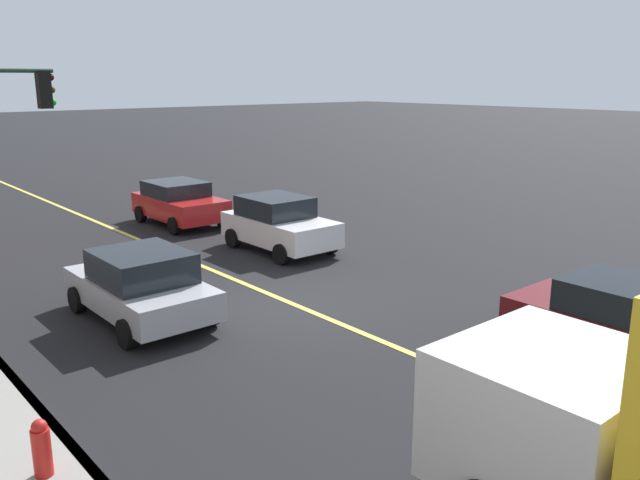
% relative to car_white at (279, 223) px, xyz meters
% --- Properties ---
extents(ground, '(200.00, 200.00, 0.00)m').
position_rel_car_white_xyz_m(ground, '(-4.11, 2.74, -0.84)').
color(ground, black).
extents(curb_edge, '(80.00, 0.16, 0.15)m').
position_rel_car_white_xyz_m(curb_edge, '(-4.11, 8.95, -0.76)').
color(curb_edge, slate).
rests_on(curb_edge, ground).
extents(lane_stripe_center, '(80.00, 0.16, 0.01)m').
position_rel_car_white_xyz_m(lane_stripe_center, '(-4.11, 2.74, -0.83)').
color(lane_stripe_center, '#D8CC4C').
rests_on(lane_stripe_center, ground).
extents(car_white, '(3.81, 2.04, 1.65)m').
position_rel_car_white_xyz_m(car_white, '(0.00, 0.00, 0.00)').
color(car_white, silver).
rests_on(car_white, ground).
extents(car_maroon, '(4.44, 2.01, 1.57)m').
position_rel_car_white_xyz_m(car_maroon, '(-10.84, 0.11, -0.03)').
color(car_maroon, '#591116').
rests_on(car_maroon, ground).
extents(car_silver, '(4.00, 2.08, 1.56)m').
position_rel_car_white_xyz_m(car_silver, '(-2.82, 5.84, -0.05)').
color(car_silver, '#A8AAB2').
rests_on(car_silver, ground).
extents(car_red, '(3.91, 2.11, 1.53)m').
position_rel_car_white_xyz_m(car_red, '(5.30, 0.53, -0.04)').
color(car_red, red).
rests_on(car_red, ground).
extents(fire_hydrant, '(0.24, 0.24, 0.94)m').
position_rel_car_white_xyz_m(fire_hydrant, '(-7.60, 9.47, -0.37)').
color(fire_hydrant, red).
rests_on(fire_hydrant, ground).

